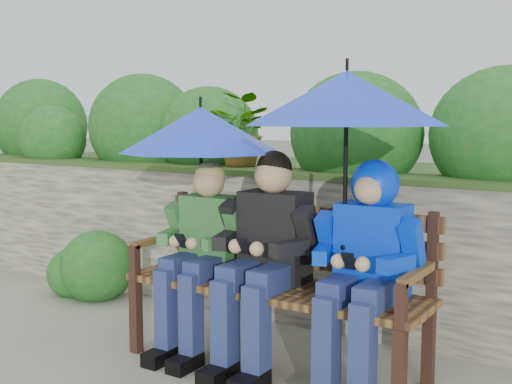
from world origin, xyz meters
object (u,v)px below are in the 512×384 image
Objects in this scene: boy_left at (201,247)px; umbrella_left at (201,130)px; park_bench at (280,274)px; boy_middle at (265,250)px; boy_right at (366,256)px; umbrella_right at (347,98)px.

boy_left is 1.19× the size of umbrella_left.
park_bench is 1.44× the size of boy_middle.
umbrella_left is (-0.53, -0.02, 0.80)m from park_bench.
boy_left is 1.03m from boy_right.
umbrella_left reaches higher than boy_left.
park_bench is 0.58m from boy_right.
boy_left reaches higher than park_bench.
boy_right is at bearing 0.50° from boy_left.
umbrella_left reaches higher than boy_right.
umbrella_left is (-1.07, 0.05, 0.62)m from boy_right.
umbrella_left is at bearing 171.74° from boy_middle.
umbrella_right reaches higher than boy_middle.
boy_left is at bearing -55.51° from umbrella_left.
boy_middle is 0.94m from umbrella_right.
boy_left is at bearing -179.50° from boy_right.
boy_left is at bearing -179.18° from umbrella_right.
boy_left is 0.94× the size of boy_middle.
umbrella_right is at bearing 178.09° from boy_right.
umbrella_left is (-0.49, 0.07, 0.65)m from boy_middle.
umbrella_right is (0.95, -0.05, 0.17)m from umbrella_left.
umbrella_left reaches higher than boy_middle.
boy_left is 0.44m from boy_middle.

